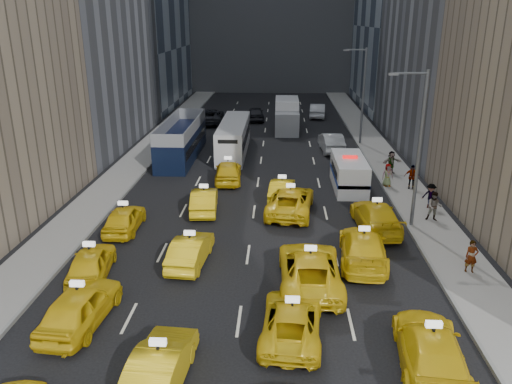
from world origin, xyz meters
TOP-DOWN VIEW (x-y plane):
  - ground at (0.00, 0.00)m, footprint 160.00×160.00m
  - sidewalk_west at (-10.50, 25.00)m, footprint 3.00×90.00m
  - sidewalk_east at (10.50, 25.00)m, footprint 3.00×90.00m
  - curb_west at (-9.05, 25.00)m, footprint 0.15×90.00m
  - curb_east at (9.05, 25.00)m, footprint 0.15×90.00m
  - streetlight_near at (9.18, 12.00)m, footprint 2.15×0.22m
  - streetlight_far at (9.18, 32.00)m, footprint 2.15×0.22m
  - taxi_4 at (-6.25, 1.50)m, footprint 2.34×4.89m
  - taxi_5 at (-2.30, -1.84)m, footprint 1.92×4.63m
  - taxi_6 at (2.11, 1.16)m, footprint 2.61×5.03m
  - taxi_7 at (6.85, -0.51)m, footprint 2.73×5.52m
  - taxi_8 at (-7.22, 5.36)m, footprint 2.25×4.46m
  - taxi_9 at (-2.79, 6.90)m, footprint 1.87×4.44m
  - taxi_10 at (3.00, 5.01)m, footprint 2.78×5.96m
  - taxi_11 at (5.76, 7.43)m, footprint 2.76×5.71m
  - taxi_12 at (-7.25, 10.74)m, footprint 1.81×4.30m
  - taxi_13 at (-3.13, 13.94)m, footprint 1.95×4.57m
  - taxi_14 at (2.27, 13.92)m, footprint 3.33×6.01m
  - taxi_15 at (7.14, 11.62)m, footprint 2.49×5.58m
  - taxi_16 at (-2.22, 19.99)m, footprint 2.21×4.84m
  - taxi_17 at (1.76, 16.27)m, footprint 1.89×4.41m
  - nypd_van at (6.53, 18.93)m, footprint 2.38×5.65m
  - double_decker at (-6.91, 26.63)m, footprint 3.99×11.46m
  - city_bus at (-2.54, 28.47)m, footprint 3.33×11.02m
  - box_truck at (2.32, 38.05)m, footprint 2.94×7.34m
  - misc_car_0 at (6.28, 29.41)m, footprint 2.12×5.20m
  - misc_car_1 at (-6.32, 41.24)m, footprint 3.03×6.12m
  - misc_car_2 at (2.96, 47.10)m, footprint 2.62×5.45m
  - misc_car_3 at (-1.31, 43.29)m, footprint 2.37×4.94m
  - misc_car_4 at (6.15, 45.68)m, footprint 2.18×5.19m
  - pedestrian_0 at (10.66, 6.36)m, footprint 0.61×0.42m
  - pedestrian_1 at (10.75, 12.73)m, footprint 0.94×0.65m
  - pedestrian_2 at (11.13, 14.84)m, footprint 1.12×0.81m
  - pedestrian_3 at (10.87, 18.61)m, footprint 1.09×0.70m
  - pedestrian_4 at (9.28, 19.07)m, footprint 0.86×0.55m
  - pedestrian_5 at (10.18, 22.20)m, footprint 1.69×1.06m

SIDE VIEW (x-z plane):
  - ground at x=0.00m, z-range 0.00..0.00m
  - sidewalk_west at x=-10.50m, z-range 0.00..0.15m
  - sidewalk_east at x=10.50m, z-range 0.00..0.15m
  - curb_west at x=-9.05m, z-range 0.00..0.18m
  - curb_east at x=9.05m, z-range 0.00..0.18m
  - taxi_6 at x=2.11m, z-range 0.00..1.35m
  - taxi_17 at x=1.76m, z-range 0.00..1.41m
  - taxi_9 at x=-2.79m, z-range 0.00..1.43m
  - taxi_12 at x=-7.25m, z-range 0.00..1.45m
  - taxi_8 at x=-7.22m, z-range 0.00..1.46m
  - taxi_13 at x=-3.13m, z-range 0.00..1.46m
  - taxi_5 at x=-2.30m, z-range 0.00..1.49m
  - misc_car_2 at x=2.96m, z-range 0.00..1.53m
  - taxi_7 at x=6.85m, z-range 0.00..1.54m
  - taxi_15 at x=7.14m, z-range 0.00..1.59m
  - taxi_14 at x=2.27m, z-range 0.00..1.59m
  - taxi_11 at x=5.76m, z-range 0.00..1.60m
  - taxi_16 at x=-2.22m, z-range 0.00..1.61m
  - taxi_4 at x=-6.25m, z-range 0.00..1.61m
  - misc_car_3 at x=-1.31m, z-range 0.00..1.63m
  - taxi_10 at x=3.00m, z-range 0.00..1.65m
  - misc_car_4 at x=6.15m, z-range 0.00..1.67m
  - misc_car_1 at x=-6.32m, z-range 0.00..1.67m
  - misc_car_0 at x=6.28m, z-range 0.00..1.68m
  - pedestrian_2 at x=11.13m, z-range 0.15..1.75m
  - pedestrian_0 at x=10.66m, z-range 0.15..1.75m
  - pedestrian_4 at x=9.28m, z-range 0.15..1.79m
  - pedestrian_3 at x=10.87m, z-range 0.15..1.88m
  - pedestrian_5 at x=10.18m, z-range 0.15..1.92m
  - pedestrian_1 at x=10.75m, z-range 0.15..1.92m
  - nypd_van at x=6.53m, z-range -0.11..2.28m
  - city_bus at x=-2.54m, z-range -0.02..2.79m
  - double_decker at x=-6.91m, z-range -0.02..3.25m
  - box_truck at x=2.32m, z-range -0.02..3.26m
  - streetlight_near at x=9.18m, z-range 0.42..9.42m
  - streetlight_far at x=9.18m, z-range 0.42..9.42m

